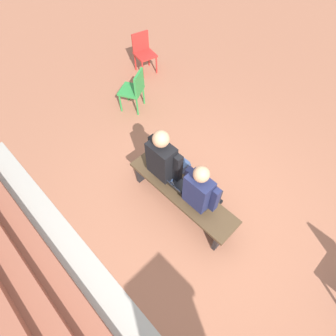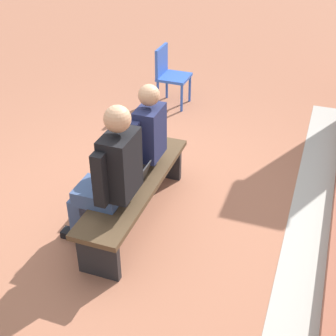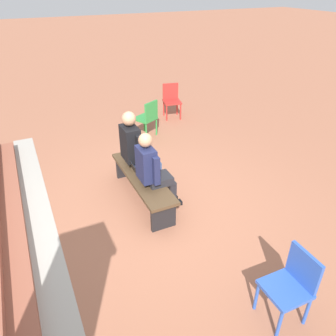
% 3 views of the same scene
% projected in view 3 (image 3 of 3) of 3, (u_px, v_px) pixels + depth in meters
% --- Properties ---
extents(ground_plane, '(60.00, 60.00, 0.00)m').
position_uv_depth(ground_plane, '(150.00, 207.00, 5.19)').
color(ground_plane, '#9E6047').
extents(concrete_strip, '(6.54, 0.40, 0.01)m').
position_uv_depth(concrete_strip, '(41.00, 226.00, 4.80)').
color(concrete_strip, '#A8A399').
rests_on(concrete_strip, ground).
extents(bench, '(1.80, 0.44, 0.45)m').
position_uv_depth(bench, '(142.00, 181.00, 5.22)').
color(bench, '#4C3823').
rests_on(bench, ground).
extents(person_student, '(0.52, 0.65, 1.30)m').
position_uv_depth(person_student, '(153.00, 170.00, 4.83)').
color(person_student, '#232328').
rests_on(person_student, ground).
extents(person_adult, '(0.57, 0.72, 1.39)m').
position_uv_depth(person_adult, '(137.00, 149.00, 5.33)').
color(person_adult, '#384C75').
rests_on(person_adult, ground).
extents(laptop, '(0.32, 0.29, 0.21)m').
position_uv_depth(laptop, '(140.00, 171.00, 5.20)').
color(laptop, black).
rests_on(laptop, bench).
extents(plastic_chair_near_bench_left, '(0.50, 0.50, 0.84)m').
position_uv_depth(plastic_chair_near_bench_left, '(171.00, 99.00, 8.33)').
color(plastic_chair_near_bench_left, red).
rests_on(plastic_chair_near_bench_left, ground).
extents(plastic_chair_foreground, '(0.43, 0.43, 0.84)m').
position_uv_depth(plastic_chair_foreground, '(292.00, 282.00, 3.32)').
color(plastic_chair_foreground, '#2D56B7').
rests_on(plastic_chair_foreground, ground).
extents(plastic_chair_mid_courtyard, '(0.57, 0.57, 0.84)m').
position_uv_depth(plastic_chair_mid_courtyard, '(148.00, 117.00, 7.25)').
color(plastic_chair_mid_courtyard, '#2D893D').
rests_on(plastic_chair_mid_courtyard, ground).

